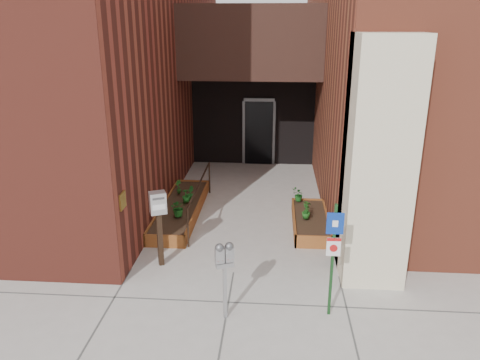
# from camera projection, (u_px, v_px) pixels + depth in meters

# --- Properties ---
(ground) EXTENTS (80.00, 80.00, 0.00)m
(ground) POSITION_uv_depth(u_px,v_px,m) (234.00, 273.00, 8.96)
(ground) COLOR #9E9991
(ground) RESTS_ON ground
(architecture) EXTENTS (20.00, 14.60, 10.00)m
(architecture) POSITION_uv_depth(u_px,v_px,m) (247.00, 6.00, 13.86)
(architecture) COLOR maroon
(architecture) RESTS_ON ground
(planter_left) EXTENTS (0.90, 3.60, 0.30)m
(planter_left) POSITION_uv_depth(u_px,v_px,m) (181.00, 210.00, 11.57)
(planter_left) COLOR brown
(planter_left) RESTS_ON ground
(planter_right) EXTENTS (0.80, 2.20, 0.30)m
(planter_right) POSITION_uv_depth(u_px,v_px,m) (310.00, 222.00, 10.87)
(planter_right) COLOR brown
(planter_right) RESTS_ON ground
(handrail) EXTENTS (0.04, 3.34, 0.90)m
(handrail) POSITION_uv_depth(u_px,v_px,m) (200.00, 188.00, 11.29)
(handrail) COLOR black
(handrail) RESTS_ON ground
(parking_meter) EXTENTS (0.31, 0.21, 1.34)m
(parking_meter) POSITION_uv_depth(u_px,v_px,m) (225.00, 261.00, 7.28)
(parking_meter) COLOR #949496
(parking_meter) RESTS_ON ground
(sign_post) EXTENTS (0.27, 0.07, 1.95)m
(sign_post) POSITION_uv_depth(u_px,v_px,m) (333.00, 249.00, 7.30)
(sign_post) COLOR #163C19
(sign_post) RESTS_ON ground
(payment_dropbox) EXTENTS (0.37, 0.33, 1.53)m
(payment_dropbox) POSITION_uv_depth(u_px,v_px,m) (158.00, 213.00, 8.90)
(payment_dropbox) COLOR black
(payment_dropbox) RESTS_ON ground
(shrub_left_a) EXTENTS (0.48, 0.48, 0.41)m
(shrub_left_a) POSITION_uv_depth(u_px,v_px,m) (179.00, 208.00, 10.73)
(shrub_left_a) COLOR #175318
(shrub_left_a) RESTS_ON planter_left
(shrub_left_b) EXTENTS (0.23, 0.23, 0.36)m
(shrub_left_b) POSITION_uv_depth(u_px,v_px,m) (190.00, 193.00, 11.69)
(shrub_left_b) COLOR #19591C
(shrub_left_b) RESTS_ON planter_left
(shrub_left_c) EXTENTS (0.25, 0.25, 0.34)m
(shrub_left_c) POSITION_uv_depth(u_px,v_px,m) (186.00, 195.00, 11.58)
(shrub_left_c) COLOR #1B611D
(shrub_left_c) RESTS_ON planter_left
(shrub_left_d) EXTENTS (0.28, 0.28, 0.37)m
(shrub_left_d) POSITION_uv_depth(u_px,v_px,m) (179.00, 187.00, 12.14)
(shrub_left_d) COLOR #1F631C
(shrub_left_d) RESTS_ON planter_left
(shrub_right_a) EXTENTS (0.24, 0.24, 0.35)m
(shrub_right_a) POSITION_uv_depth(u_px,v_px,m) (306.00, 211.00, 10.61)
(shrub_right_a) COLOR #1A5117
(shrub_right_a) RESTS_ON planter_right
(shrub_right_b) EXTENTS (0.26, 0.26, 0.36)m
(shrub_right_b) POSITION_uv_depth(u_px,v_px,m) (307.00, 207.00, 10.81)
(shrub_right_b) COLOR #215117
(shrub_right_b) RESTS_ON planter_right
(shrub_right_c) EXTENTS (0.42, 0.42, 0.33)m
(shrub_right_c) POSITION_uv_depth(u_px,v_px,m) (298.00, 195.00, 11.63)
(shrub_right_c) COLOR #19571A
(shrub_right_c) RESTS_ON planter_right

